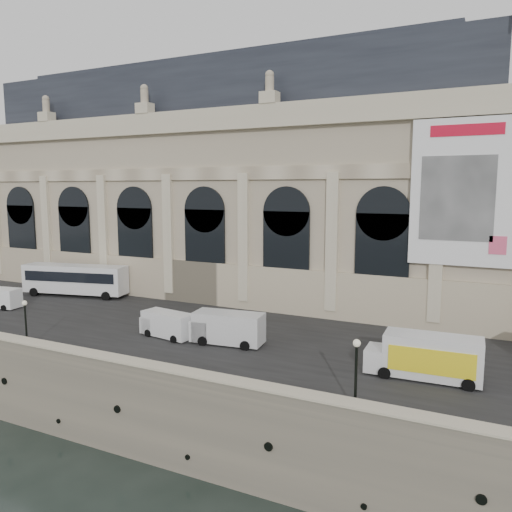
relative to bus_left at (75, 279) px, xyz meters
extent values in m
plane|color=black|center=(21.04, -18.68, -8.20)|extent=(260.00, 260.00, 0.00)
cube|color=gray|center=(21.04, 16.32, -5.20)|extent=(160.00, 70.00, 6.00)
cube|color=#2D2D2D|center=(21.04, -4.68, -2.17)|extent=(160.00, 24.00, 0.06)
cube|color=gray|center=(21.04, -18.08, -1.65)|extent=(160.00, 1.20, 1.10)
cube|color=beige|center=(21.04, -18.08, -1.05)|extent=(160.00, 1.40, 0.12)
cube|color=#BDAB91|center=(15.04, 12.32, 8.80)|extent=(68.00, 18.00, 22.00)
cube|color=beige|center=(15.04, 3.17, 0.30)|extent=(68.60, 0.40, 5.00)
cube|color=beige|center=(15.04, 3.02, 18.60)|extent=(69.00, 0.80, 2.40)
cube|color=beige|center=(15.04, 3.17, 12.80)|extent=(68.00, 0.30, 1.40)
cube|color=#292D36|center=(15.04, 12.32, 22.80)|extent=(64.00, 15.00, 6.00)
cube|color=#292D36|center=(15.04, 12.32, 26.30)|extent=(56.00, 10.00, 1.20)
cube|color=black|center=(-12.96, 3.14, 4.30)|extent=(5.20, 0.25, 9.00)
cylinder|color=black|center=(-12.96, 3.14, 8.80)|extent=(5.20, 0.25, 5.20)
cube|color=beige|center=(-7.96, 3.07, 5.80)|extent=(1.20, 0.50, 14.00)
cube|color=black|center=(-2.96, 3.14, 4.30)|extent=(5.20, 0.25, 9.00)
cylinder|color=black|center=(-2.96, 3.14, 8.80)|extent=(5.20, 0.25, 5.20)
cube|color=beige|center=(2.04, 3.07, 5.80)|extent=(1.20, 0.50, 14.00)
cube|color=black|center=(7.04, 3.14, 4.30)|extent=(5.20, 0.25, 9.00)
cylinder|color=black|center=(7.04, 3.14, 8.80)|extent=(5.20, 0.25, 5.20)
cube|color=beige|center=(12.04, 3.07, 5.80)|extent=(1.20, 0.50, 14.00)
cube|color=black|center=(17.04, 3.14, 4.30)|extent=(5.20, 0.25, 9.00)
cylinder|color=black|center=(17.04, 3.14, 8.80)|extent=(5.20, 0.25, 5.20)
cube|color=beige|center=(22.04, 3.07, 5.80)|extent=(1.20, 0.50, 14.00)
cube|color=black|center=(27.04, 3.14, 4.30)|extent=(5.20, 0.25, 9.00)
cylinder|color=black|center=(27.04, 3.14, 8.80)|extent=(5.20, 0.25, 5.20)
cube|color=beige|center=(32.04, 3.07, 5.80)|extent=(1.20, 0.50, 14.00)
cube|color=black|center=(37.04, 3.14, 4.30)|extent=(5.20, 0.25, 9.00)
cylinder|color=black|center=(37.04, 3.14, 8.80)|extent=(5.20, 0.25, 5.20)
cube|color=beige|center=(42.04, 3.07, 5.80)|extent=(1.20, 0.50, 14.00)
cube|color=white|center=(44.04, 2.87, 10.80)|extent=(9.00, 0.35, 13.00)
cube|color=red|center=(44.04, 2.67, 16.20)|extent=(6.00, 0.06, 1.00)
cube|color=gray|center=(43.54, 2.67, 10.30)|extent=(6.20, 0.06, 7.50)
cube|color=#E45076|center=(47.04, 2.67, 6.30)|extent=(1.40, 0.06, 1.60)
cube|color=silver|center=(0.01, 0.00, 0.01)|extent=(13.53, 5.55, 3.42)
cube|color=black|center=(-6.47, -1.43, 0.34)|extent=(0.63, 2.50, 1.32)
cube|color=black|center=(0.32, -1.38, 0.45)|extent=(11.87, 2.70, 1.21)
cube|color=black|center=(-0.29, 1.39, 0.45)|extent=(11.87, 2.70, 1.21)
cylinder|color=black|center=(-4.54, -2.42, -1.64)|extent=(1.15, 0.56, 1.10)
cylinder|color=black|center=(-5.13, 0.28, -1.64)|extent=(1.15, 0.56, 1.10)
cylinder|color=black|center=(5.16, -0.27, -1.64)|extent=(1.15, 0.56, 1.10)
cylinder|color=black|center=(4.57, 2.42, -1.64)|extent=(1.15, 0.56, 1.10)
cylinder|color=black|center=(-1.28, -9.14, -1.85)|extent=(0.72, 0.33, 0.70)
cylinder|color=black|center=(-1.58, -7.24, -1.85)|extent=(0.72, 0.33, 0.70)
cube|color=silver|center=(20.72, -9.20, -0.94)|extent=(5.25, 2.68, 2.13)
cube|color=silver|center=(18.74, -8.90, -1.27)|extent=(1.68, 2.14, 1.49)
cube|color=black|center=(18.22, -8.82, -0.76)|extent=(0.31, 1.66, 0.74)
cylinder|color=black|center=(18.99, -9.92, -1.84)|extent=(0.73, 0.33, 0.71)
cylinder|color=black|center=(19.28, -7.99, -1.84)|extent=(0.73, 0.33, 0.71)
cylinder|color=black|center=(22.16, -10.40, -1.84)|extent=(0.73, 0.33, 0.71)
cylinder|color=black|center=(22.45, -8.47, -1.84)|extent=(0.73, 0.33, 0.71)
cube|color=silver|center=(26.59, -8.54, -0.69)|extent=(6.27, 3.05, 2.57)
cube|color=silver|center=(24.20, -8.83, -1.08)|extent=(1.96, 2.53, 1.79)
cube|color=black|center=(23.58, -8.90, -0.46)|extent=(0.30, 2.00, 0.89)
cylinder|color=black|center=(24.82, -9.93, -1.77)|extent=(0.88, 0.38, 0.85)
cylinder|color=black|center=(24.54, -7.60, -1.77)|extent=(0.88, 0.38, 0.85)
cylinder|color=black|center=(28.65, -9.47, -1.77)|extent=(0.88, 0.38, 0.85)
cylinder|color=black|center=(28.37, -7.14, -1.77)|extent=(0.88, 0.38, 0.85)
cube|color=silver|center=(43.36, -9.24, -0.50)|extent=(6.68, 2.82, 2.96)
cube|color=yellow|center=(43.42, -10.54, -0.50)|extent=(5.70, 0.32, 1.75)
cube|color=red|center=(43.42, -10.54, -0.50)|extent=(3.29, 0.19, 0.66)
cube|color=silver|center=(39.64, -9.41, -1.15)|extent=(1.86, 2.49, 1.64)
cylinder|color=black|center=(40.35, -10.64, -1.76)|extent=(0.89, 0.35, 0.88)
cylinder|color=black|center=(40.24, -8.12, -1.76)|extent=(0.89, 0.35, 0.88)
cylinder|color=black|center=(45.83, -10.39, -1.76)|extent=(0.89, 0.35, 0.88)
cylinder|color=black|center=(45.71, -7.87, -1.76)|extent=(0.89, 0.35, 0.88)
cylinder|color=black|center=(11.79, -16.90, -2.01)|extent=(0.42, 0.42, 0.38)
cylinder|color=black|center=(11.79, -16.90, -0.29)|extent=(0.15, 0.15, 3.81)
sphere|color=beige|center=(11.79, -16.90, 1.71)|extent=(0.42, 0.42, 0.42)
cylinder|color=black|center=(39.86, -16.73, -1.99)|extent=(0.46, 0.46, 0.42)
cylinder|color=black|center=(39.86, -16.73, -0.09)|extent=(0.17, 0.17, 4.21)
sphere|color=beige|center=(39.86, -16.73, 2.12)|extent=(0.46, 0.46, 0.46)
camera|label=1|loc=(46.99, -44.99, 11.25)|focal=35.00mm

